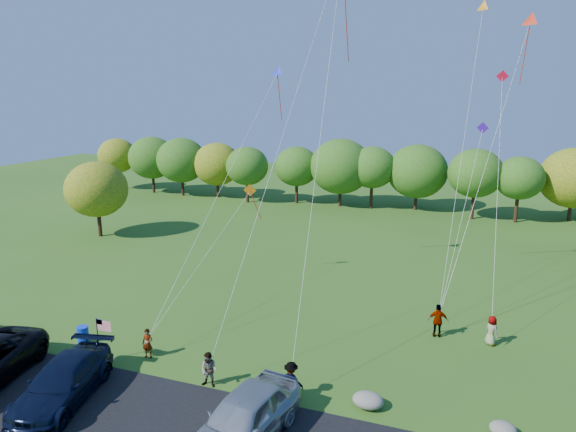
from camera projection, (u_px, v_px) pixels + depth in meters
name	position (u px, v px, depth m)	size (l,w,h in m)	color
ground	(227.00, 379.00, 23.92)	(140.00, 140.00, 0.00)	#2C5A19
asphalt_lane	(181.00, 430.00, 20.26)	(44.00, 6.00, 0.06)	black
treeline	(377.00, 171.00, 55.64)	(75.59, 27.54, 8.53)	#392014
minivan_navy	(63.00, 382.00, 22.01)	(2.39, 5.89, 1.71)	black
minivan_silver	(244.00, 418.00, 19.35)	(2.35, 5.85, 1.99)	#A9ADB4
flyer_a	(148.00, 343.00, 25.70)	(0.56, 0.37, 1.53)	#4C4C59
flyer_b	(209.00, 370.00, 23.15)	(0.80, 0.63, 1.66)	#4C4C59
flyer_c	(291.00, 380.00, 22.27)	(1.10, 0.63, 1.70)	#4C4C59
flyer_d	(438.00, 321.00, 27.86)	(1.10, 0.46, 1.88)	#4C4C59
flyer_e	(491.00, 331.00, 27.01)	(0.79, 0.51, 1.61)	#4C4C59
park_bench	(2.00, 332.00, 27.35)	(1.90, 0.54, 1.05)	#14371F
trash_barrel	(83.00, 334.00, 27.36)	(0.59, 0.59, 0.89)	#0E34DB
flag_assembly	(101.00, 330.00, 24.99)	(0.86, 0.56, 2.32)	black
boulder_near	(368.00, 400.00, 21.70)	(1.33, 1.04, 0.67)	gray
boulder_far	(503.00, 429.00, 19.97)	(1.03, 0.86, 0.54)	slate
kites_aloft	(392.00, 0.00, 30.11)	(17.90, 6.86, 20.48)	red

